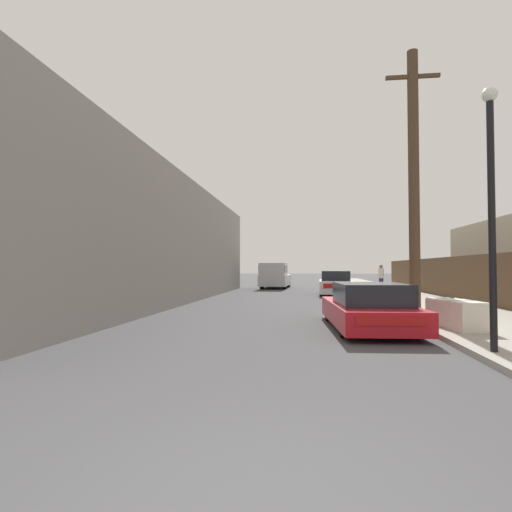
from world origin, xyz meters
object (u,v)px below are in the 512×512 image
(utility_pole, at_px, (414,177))
(pedestrian, at_px, (381,277))
(discarded_fridge, at_px, (456,314))
(parked_sports_car_red, at_px, (368,308))
(street_lamp, at_px, (491,197))
(pickup_truck, at_px, (275,276))
(car_parked_mid, at_px, (335,284))

(utility_pole, bearing_deg, pedestrian, 84.76)
(discarded_fridge, bearing_deg, parked_sports_car_red, 163.88)
(street_lamp, bearing_deg, pedestrian, 85.28)
(pickup_truck, relative_size, street_lamp, 1.21)
(utility_pole, relative_size, street_lamp, 1.92)
(parked_sports_car_red, distance_m, pedestrian, 16.17)
(pedestrian, bearing_deg, street_lamp, -94.72)
(parked_sports_car_red, xyz_separation_m, pedestrian, (3.21, 15.84, 0.43))
(pickup_truck, bearing_deg, parked_sports_car_red, 103.57)
(car_parked_mid, xyz_separation_m, pickup_truck, (-4.06, 6.94, 0.31))
(utility_pole, relative_size, pedestrian, 5.36)
(car_parked_mid, distance_m, pedestrian, 4.14)
(parked_sports_car_red, height_order, pickup_truck, pickup_truck)
(discarded_fridge, xyz_separation_m, street_lamp, (-0.40, -2.87, 2.36))
(pickup_truck, xyz_separation_m, pedestrian, (7.16, -4.22, 0.01))
(car_parked_mid, distance_m, pickup_truck, 8.04)
(street_lamp, relative_size, pedestrian, 2.79)
(pickup_truck, bearing_deg, street_lamp, 105.98)
(pedestrian, bearing_deg, car_parked_mid, -138.77)
(car_parked_mid, height_order, pedestrian, pedestrian)
(parked_sports_car_red, distance_m, pickup_truck, 20.45)
(car_parked_mid, bearing_deg, pedestrian, 43.20)
(discarded_fridge, relative_size, utility_pole, 0.21)
(discarded_fridge, height_order, street_lamp, street_lamp)
(parked_sports_car_red, bearing_deg, pickup_truck, 97.52)
(utility_pole, height_order, street_lamp, utility_pole)
(parked_sports_car_red, bearing_deg, discarded_fridge, -11.38)
(utility_pole, distance_m, pedestrian, 12.92)
(pickup_truck, relative_size, pedestrian, 3.38)
(car_parked_mid, xyz_separation_m, utility_pole, (1.97, -9.61, 4.01))
(parked_sports_car_red, relative_size, utility_pole, 0.52)
(discarded_fridge, distance_m, pickup_truck, 21.21)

